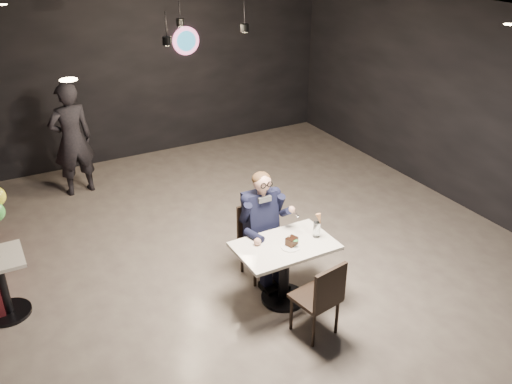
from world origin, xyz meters
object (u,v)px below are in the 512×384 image
main_table (284,272)px  chair_near (315,296)px  passerby (72,140)px  side_table (3,288)px  chair_far (261,243)px  sundae_glass (317,230)px  seated_man (261,225)px

main_table → chair_near: bearing=-90.0°
chair_near → passerby: (-1.46, 4.56, 0.44)m
side_table → passerby: 3.09m
chair_far → chair_near: same height
sundae_glass → passerby: bearing=115.0°
seated_man → side_table: (-2.84, 0.70, -0.37)m
seated_man → side_table: 2.95m
chair_far → side_table: (-2.84, 0.70, -0.11)m
chair_far → seated_man: (-0.00, -0.00, 0.26)m
side_table → sundae_glass: bearing=-21.5°
main_table → chair_far: 0.56m
seated_man → side_table: bearing=166.2°
chair_far → sundae_glass: sundae_glass is taller
main_table → side_table: bearing=156.3°
main_table → chair_far: bearing=90.0°
seated_man → passerby: bearing=113.2°
chair_far → chair_near: 1.17m
main_table → chair_near: (0.00, -0.62, 0.09)m
seated_man → sundae_glass: size_ratio=7.88×
chair_far → seated_man: 0.26m
chair_far → sundae_glass: size_ratio=5.04×
chair_near → side_table: bearing=137.3°
main_table → seated_man: 0.65m
chair_far → main_table: bearing=-90.0°
main_table → side_table: (-2.84, 1.25, -0.02)m
side_table → passerby: bearing=62.8°
sundae_glass → chair_near: bearing=-124.1°
main_table → passerby: 4.24m
side_table → main_table: bearing=-23.7°
chair_near → sundae_glass: 0.81m
main_table → chair_far: chair_far is taller
chair_near → sundae_glass: bearing=46.4°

